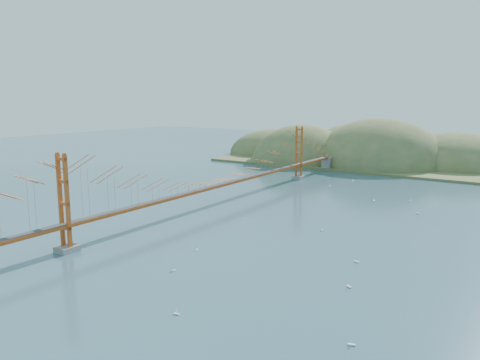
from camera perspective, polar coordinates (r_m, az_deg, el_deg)
The scene contains 15 objects.
ground at distance 79.68m, azimuth -2.65°, elevation -2.95°, with size 320.00×320.00×0.00m, color #305060.
bridge at distance 78.55m, azimuth -2.61°, elevation 2.07°, with size 2.20×94.40×12.00m.
far_headlands at distance 139.30m, azimuth 15.08°, elevation 2.30°, with size 84.00×58.00×25.00m.
sailboat_13 at distance 37.06m, azimuth 13.45°, elevation -18.82°, with size 0.59×0.57×0.66m.
sailboat_3 at distance 97.28m, azimuth 10.89°, elevation -0.67°, with size 0.49×0.42×0.57m.
sailboat_10 at distance 50.15m, azimuth -8.07°, elevation -10.77°, with size 0.51×0.55×0.62m.
sailboat_4 at distance 87.37m, azimuth 20.06°, elevation -2.30°, with size 0.56×0.56×0.60m.
sailboat_6 at distance 46.90m, azimuth 13.14°, elevation -12.43°, with size 0.66×0.66×0.71m.
sailboat_2 at distance 53.69m, azimuth 14.05°, elevation -9.55°, with size 0.62×0.59×0.70m.
sailboat_12 at distance 104.46m, azimuth 13.62°, elevation -0.04°, with size 0.52×0.45×0.59m.
sailboat_14 at distance 64.85m, azimuth 9.99°, elevation -6.00°, with size 0.50×0.50×0.56m.
sailboat_0 at distance 56.31m, azimuth -5.29°, elevation -8.37°, with size 0.51×0.52×0.58m.
sailboat_16 at distance 78.21m, azimuth 20.87°, elevation -3.74°, with size 0.70×0.70×0.73m.
sailboat_1 at distance 85.09m, azimuth 16.03°, elevation -2.39°, with size 0.65×0.66×0.75m.
sailboat_extra_1 at distance 40.86m, azimuth -7.74°, elevation -15.77°, with size 0.56×0.49×0.63m.
Camera 1 is at (46.12, -62.48, 17.85)m, focal length 35.00 mm.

